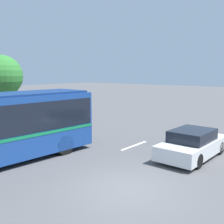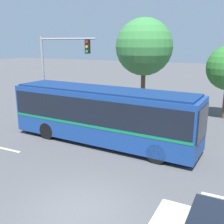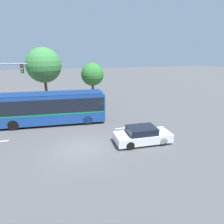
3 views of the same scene
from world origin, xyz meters
The scene contains 7 objects.
ground_plane centered at (0.00, 0.00, 0.00)m, with size 140.00×140.00×0.00m, color #4C4C4F.
city_bus centered at (-2.36, 6.20, 1.80)m, with size 11.19×3.20×3.17m.
sedan_foreground centered at (4.96, -0.34, 0.66)m, with size 4.53×1.98×1.39m.
flowering_hedge centered at (-0.66, 10.21, 0.76)m, with size 6.25×1.34×1.55m.
street_tree_left centered at (-3.02, 14.85, 5.25)m, with size 4.70×4.70×7.62m.
street_tree_centre centered at (3.59, 14.87, 3.81)m, with size 3.30×3.30×5.48m.
lane_stripe_mid centered at (4.86, 3.04, 0.01)m, with size 2.40×0.16×0.01m, color silver.
Camera 3 is at (-1.16, -13.47, 7.19)m, focal length 31.08 mm.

